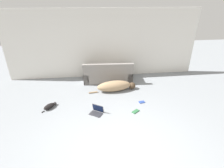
{
  "coord_description": "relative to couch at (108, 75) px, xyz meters",
  "views": [
    {
      "loc": [
        -0.51,
        -2.62,
        3.03
      ],
      "look_at": [
        0.04,
        1.87,
        0.75
      ],
      "focal_mm": 28.0,
      "sensor_mm": 36.0,
      "label": 1
    }
  ],
  "objects": [
    {
      "name": "dog",
      "position": [
        0.18,
        -0.84,
        -0.09
      ],
      "size": [
        1.71,
        0.55,
        0.37
      ],
      "rotation": [
        0.0,
        0.0,
        0.11
      ],
      "color": "#A38460",
      "rests_on": "ground_plane"
    },
    {
      "name": "ground_plane",
      "position": [
        -0.1,
        -3.65,
        -0.27
      ],
      "size": [
        20.0,
        20.0,
        0.0
      ],
      "primitive_type": "plane",
      "color": "gray"
    },
    {
      "name": "wall_back",
      "position": [
        -0.1,
        0.56,
        1.06
      ],
      "size": [
        7.55,
        0.06,
        2.66
      ],
      "color": "silver",
      "rests_on": "ground_plane"
    },
    {
      "name": "cat",
      "position": [
        -1.94,
        -1.68,
        -0.2
      ],
      "size": [
        0.4,
        0.46,
        0.14
      ],
      "rotation": [
        0.0,
        0.0,
        0.87
      ],
      "color": "black",
      "rests_on": "ground_plane"
    },
    {
      "name": "laptop_open",
      "position": [
        -0.53,
        -2.1,
        -0.19
      ],
      "size": [
        0.44,
        0.42,
        0.24
      ],
      "rotation": [
        0.0,
        0.0,
        -0.57
      ],
      "color": "#2D2D33",
      "rests_on": "ground_plane"
    },
    {
      "name": "book_green",
      "position": [
        0.59,
        -2.18,
        -0.26
      ],
      "size": [
        0.25,
        0.23,
        0.02
      ],
      "rotation": [
        0.0,
        0.0,
        0.64
      ],
      "color": "#2D663D",
      "rests_on": "ground_plane"
    },
    {
      "name": "couch",
      "position": [
        0.0,
        0.0,
        0.0
      ],
      "size": [
        1.92,
        0.91,
        0.82
      ],
      "rotation": [
        0.0,
        0.0,
        3.08
      ],
      "color": "gray",
      "rests_on": "ground_plane"
    },
    {
      "name": "book_blue",
      "position": [
        0.91,
        -1.72,
        -0.26
      ],
      "size": [
        0.19,
        0.14,
        0.02
      ],
      "rotation": [
        0.0,
        0.0,
        0.17
      ],
      "color": "#28428E",
      "rests_on": "ground_plane"
    }
  ]
}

